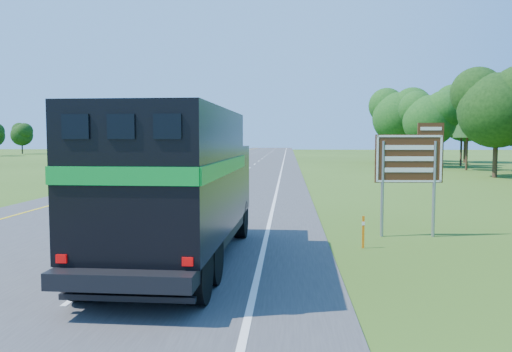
{
  "coord_description": "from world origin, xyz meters",
  "views": [
    {
      "loc": [
        6.23,
        -8.78,
        3.31
      ],
      "look_at": [
        4.68,
        14.92,
        1.55
      ],
      "focal_mm": 35.0,
      "sensor_mm": 36.0,
      "label": 1
    }
  ],
  "objects_px": {
    "exit_sign": "(410,163)",
    "far_car": "(242,151)",
    "horse_truck": "(178,183)",
    "white_suv": "(200,160)"
  },
  "relations": [
    {
      "from": "far_car",
      "to": "exit_sign",
      "type": "xyz_separation_m",
      "value": [
        14.22,
        -90.65,
        1.69
      ]
    },
    {
      "from": "horse_truck",
      "to": "far_car",
      "type": "bearing_deg",
      "value": 95.97
    },
    {
      "from": "exit_sign",
      "to": "far_car",
      "type": "bearing_deg",
      "value": 96.69
    },
    {
      "from": "far_car",
      "to": "exit_sign",
      "type": "distance_m",
      "value": 91.77
    },
    {
      "from": "white_suv",
      "to": "exit_sign",
      "type": "height_order",
      "value": "exit_sign"
    },
    {
      "from": "horse_truck",
      "to": "white_suv",
      "type": "bearing_deg",
      "value": 101.04
    },
    {
      "from": "far_car",
      "to": "horse_truck",
      "type": "bearing_deg",
      "value": -87.43
    },
    {
      "from": "horse_truck",
      "to": "far_car",
      "type": "height_order",
      "value": "horse_truck"
    },
    {
      "from": "white_suv",
      "to": "far_car",
      "type": "bearing_deg",
      "value": 85.64
    },
    {
      "from": "white_suv",
      "to": "horse_truck",
      "type": "bearing_deg",
      "value": -84.86
    }
  ]
}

